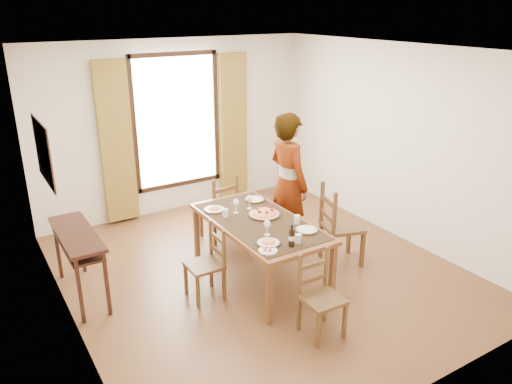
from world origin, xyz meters
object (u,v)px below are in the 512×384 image
console_table (77,242)px  pasta_platter (264,212)px  dining_table (259,225)px  man (288,184)px

console_table → pasta_platter: pasta_platter is taller
pasta_platter → dining_table: bearing=-143.8°
man → pasta_platter: man is taller
man → pasta_platter: 0.69m
man → console_table: bearing=82.7°
console_table → dining_table: size_ratio=0.64×
console_table → man: 2.70m
man → pasta_platter: (-0.59, -0.34, -0.14)m
dining_table → man: 0.88m
console_table → dining_table: bearing=-20.1°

